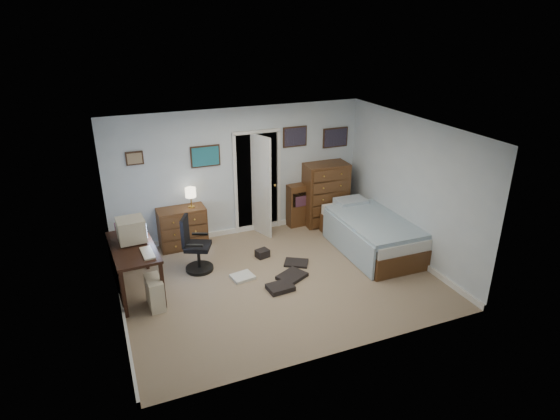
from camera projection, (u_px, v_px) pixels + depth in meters
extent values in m
cube|color=gray|center=(279.00, 279.00, 7.77)|extent=(5.00, 4.00, 0.02)
cube|color=black|center=(133.00, 247.00, 7.14)|extent=(0.72, 1.41, 0.04)
cube|color=black|center=(124.00, 295.00, 6.64)|extent=(0.06, 0.06, 0.75)
cube|color=black|center=(163.00, 286.00, 6.86)|extent=(0.06, 0.06, 0.75)
cube|color=black|center=(112.00, 256.00, 7.72)|extent=(0.06, 0.06, 0.75)
cube|color=black|center=(146.00, 249.00, 7.94)|extent=(0.06, 0.06, 0.75)
cube|color=black|center=(115.00, 271.00, 7.15)|extent=(0.11, 1.27, 0.53)
cube|color=beige|center=(131.00, 230.00, 7.19)|extent=(0.43, 0.41, 0.36)
cube|color=#8CB2F2|center=(145.00, 227.00, 7.27)|extent=(0.03, 0.30, 0.23)
cube|color=beige|center=(133.00, 241.00, 7.26)|extent=(0.28, 0.28, 0.02)
cube|color=beige|center=(148.00, 253.00, 6.89)|extent=(0.18, 0.43, 0.03)
cube|color=beige|center=(155.00, 293.00, 6.94)|extent=(0.24, 0.46, 0.48)
cube|color=black|center=(162.00, 291.00, 6.99)|extent=(0.03, 0.32, 0.37)
cylinder|color=black|center=(200.00, 268.00, 8.03)|extent=(0.63, 0.63, 0.05)
cylinder|color=black|center=(199.00, 258.00, 7.95)|extent=(0.07, 0.07, 0.37)
cube|color=black|center=(198.00, 246.00, 7.87)|extent=(0.53, 0.53, 0.07)
cube|color=black|center=(185.00, 231.00, 7.77)|extent=(0.20, 0.35, 0.50)
cube|color=black|center=(195.00, 246.00, 7.62)|extent=(0.27, 0.16, 0.04)
cube|color=black|center=(200.00, 234.00, 8.02)|extent=(0.27, 0.16, 0.04)
cube|color=maroon|center=(122.00, 244.00, 8.09)|extent=(0.16, 0.16, 0.77)
cube|color=#58331C|center=(183.00, 228.00, 8.71)|extent=(0.88, 0.45, 0.77)
cylinder|color=gold|center=(192.00, 207.00, 8.63)|extent=(0.12, 0.12, 0.02)
cylinder|color=gold|center=(191.00, 201.00, 8.58)|extent=(0.02, 0.02, 0.23)
cylinder|color=beige|center=(190.00, 192.00, 8.52)|extent=(0.20, 0.20, 0.17)
cube|color=black|center=(252.00, 178.00, 9.47)|extent=(0.90, 0.60, 2.00)
cube|color=white|center=(235.00, 186.00, 9.03)|extent=(0.06, 0.05, 2.00)
cube|color=white|center=(279.00, 180.00, 9.34)|extent=(0.06, 0.05, 2.00)
cube|color=white|center=(256.00, 132.00, 8.79)|extent=(0.96, 0.05, 0.06)
cube|color=white|center=(257.00, 185.00, 9.08)|extent=(0.31, 0.77, 2.00)
sphere|color=gold|center=(275.00, 185.00, 9.06)|extent=(0.06, 0.06, 0.06)
cube|color=#58331C|center=(325.00, 194.00, 9.62)|extent=(0.90, 0.56, 1.30)
cube|color=#58331C|center=(310.00, 203.00, 9.71)|extent=(0.99, 0.30, 0.88)
cube|color=black|center=(312.00, 197.00, 9.58)|extent=(0.91, 0.14, 0.29)
cube|color=maroon|center=(312.00, 198.00, 9.59)|extent=(0.79, 0.16, 0.22)
cube|color=#58331C|center=(371.00, 240.00, 8.70)|extent=(1.11, 2.17, 0.38)
cube|color=white|center=(372.00, 226.00, 8.59)|extent=(1.07, 2.12, 0.19)
cube|color=#5984A5|center=(376.00, 222.00, 8.45)|extent=(1.17, 1.85, 0.11)
cube|color=#5984A5|center=(347.00, 241.00, 8.37)|extent=(0.07, 1.83, 0.58)
cube|color=#6786A6|center=(351.00, 202.00, 9.22)|extent=(0.60, 0.42, 0.14)
cube|color=#331E11|center=(134.00, 158.00, 8.12)|extent=(0.30, 0.03, 0.24)
cube|color=#955951|center=(135.00, 159.00, 8.10)|extent=(0.25, 0.01, 0.19)
cube|color=#331E11|center=(205.00, 156.00, 8.59)|extent=(0.55, 0.03, 0.40)
cube|color=#0B4353|center=(206.00, 156.00, 8.58)|extent=(0.50, 0.01, 0.35)
cube|color=#331E11|center=(295.00, 137.00, 9.15)|extent=(0.50, 0.03, 0.40)
cube|color=black|center=(295.00, 137.00, 9.13)|extent=(0.45, 0.01, 0.35)
cube|color=#331E11|center=(335.00, 138.00, 9.50)|extent=(0.55, 0.03, 0.40)
cube|color=black|center=(336.00, 138.00, 9.48)|extent=(0.50, 0.01, 0.35)
cube|color=black|center=(296.00, 263.00, 8.22)|extent=(0.50, 0.47, 0.04)
cube|color=silver|center=(243.00, 277.00, 7.77)|extent=(0.40, 0.36, 0.05)
cube|color=black|center=(280.00, 287.00, 7.44)|extent=(0.43, 0.34, 0.08)
cube|color=black|center=(292.00, 276.00, 7.78)|extent=(0.57, 0.52, 0.06)
cube|color=black|center=(262.00, 253.00, 8.44)|extent=(0.26, 0.23, 0.14)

